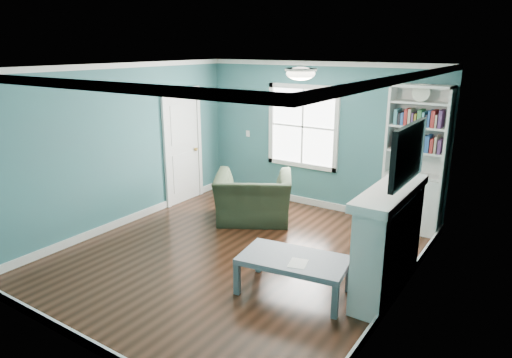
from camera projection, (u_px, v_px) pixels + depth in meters
The scene contains 13 objects.
floor at pixel (236, 255), 6.46m from camera, with size 5.00×5.00×0.00m, color black.
room_walls at pixel (235, 146), 6.02m from camera, with size 5.00×5.00×5.00m.
trim at pixel (235, 171), 6.12m from camera, with size 4.50×5.00×2.60m.
window at pixel (303, 127), 8.20m from camera, with size 1.40×0.06×1.50m.
bookshelf at pixel (414, 174), 7.11m from camera, with size 0.90×0.35×2.31m.
fireplace at pixel (389, 243), 5.34m from camera, with size 0.44×1.58×1.30m.
tv at pixel (408, 153), 4.97m from camera, with size 0.06×1.10×0.65m, color black.
door at pixel (183, 145), 8.46m from camera, with size 0.12×0.98×2.17m.
ceiling_fixture at pixel (301, 73), 5.35m from camera, with size 0.38×0.38×0.15m.
light_switch at pixel (248, 134), 8.91m from camera, with size 0.08×0.01×0.12m, color white.
recliner at pixel (253, 190), 7.59m from camera, with size 1.24×0.81×1.08m, color black.
coffee_table at pixel (294, 262), 5.38m from camera, with size 1.35×0.87×0.46m.
paper_sheet at pixel (298, 263), 5.22m from camera, with size 0.20×0.25×0.00m, color white.
Camera 1 is at (3.49, -4.76, 2.86)m, focal length 32.00 mm.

